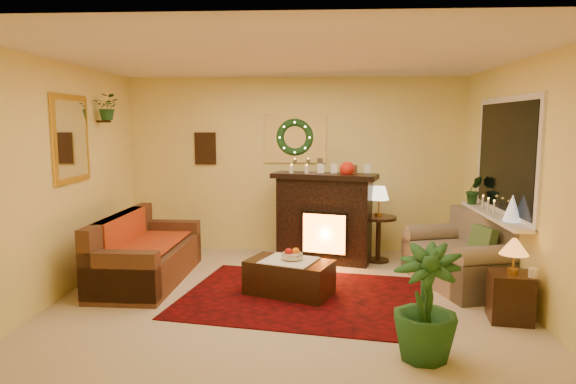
# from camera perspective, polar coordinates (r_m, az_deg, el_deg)

# --- Properties ---
(floor) EXTENTS (5.00, 5.00, 0.00)m
(floor) POSITION_cam_1_polar(r_m,az_deg,el_deg) (5.77, -0.19, -11.86)
(floor) COLOR beige
(floor) RESTS_ON ground
(ceiling) EXTENTS (5.00, 5.00, 0.00)m
(ceiling) POSITION_cam_1_polar(r_m,az_deg,el_deg) (5.48, -0.21, 14.70)
(ceiling) COLOR white
(ceiling) RESTS_ON ground
(wall_back) EXTENTS (5.00, 5.00, 0.00)m
(wall_back) POSITION_cam_1_polar(r_m,az_deg,el_deg) (7.71, 0.77, 2.99)
(wall_back) COLOR #EFD88C
(wall_back) RESTS_ON ground
(wall_front) EXTENTS (5.00, 5.00, 0.00)m
(wall_front) POSITION_cam_1_polar(r_m,az_deg,el_deg) (3.26, -2.50, -3.49)
(wall_front) COLOR #EFD88C
(wall_front) RESTS_ON ground
(wall_left) EXTENTS (4.50, 4.50, 0.00)m
(wall_left) POSITION_cam_1_polar(r_m,az_deg,el_deg) (6.15, -24.15, 1.12)
(wall_left) COLOR #EFD88C
(wall_left) RESTS_ON ground
(wall_right) EXTENTS (4.50, 4.50, 0.00)m
(wall_right) POSITION_cam_1_polar(r_m,az_deg,el_deg) (5.89, 24.89, 0.82)
(wall_right) COLOR #EFD88C
(wall_right) RESTS_ON ground
(area_rug) EXTENTS (2.97, 2.43, 0.01)m
(area_rug) POSITION_cam_1_polar(r_m,az_deg,el_deg) (5.84, 1.84, -11.56)
(area_rug) COLOR #4D0A03
(area_rug) RESTS_ON floor
(sofa) EXTENTS (0.89, 1.93, 0.82)m
(sofa) POSITION_cam_1_polar(r_m,az_deg,el_deg) (6.54, -15.34, -5.86)
(sofa) COLOR #4C2E24
(sofa) RESTS_ON floor
(red_throw) EXTENTS (0.78, 1.26, 0.02)m
(red_throw) POSITION_cam_1_polar(r_m,az_deg,el_deg) (6.67, -15.40, -5.39)
(red_throw) COLOR red
(red_throw) RESTS_ON sofa
(fireplace) EXTENTS (1.34, 0.73, 1.17)m
(fireplace) POSITION_cam_1_polar(r_m,az_deg,el_deg) (7.18, 4.03, -3.42)
(fireplace) COLOR #331E13
(fireplace) RESTS_ON floor
(poinsettia) EXTENTS (0.21, 0.21, 0.21)m
(poinsettia) POSITION_cam_1_polar(r_m,az_deg,el_deg) (7.06, 6.61, 2.50)
(poinsettia) COLOR red
(poinsettia) RESTS_ON fireplace
(mantel_candle_a) EXTENTS (0.06, 0.06, 0.18)m
(mantel_candle_a) POSITION_cam_1_polar(r_m,az_deg,el_deg) (7.09, 0.39, 2.25)
(mantel_candle_a) COLOR beige
(mantel_candle_a) RESTS_ON fireplace
(mantel_candle_b) EXTENTS (0.06, 0.06, 0.18)m
(mantel_candle_b) POSITION_cam_1_polar(r_m,az_deg,el_deg) (7.07, 2.10, 2.23)
(mantel_candle_b) COLOR silver
(mantel_candle_b) RESTS_ON fireplace
(mantel_mirror) EXTENTS (0.92, 0.02, 0.72)m
(mantel_mirror) POSITION_cam_1_polar(r_m,az_deg,el_deg) (7.67, 0.77, 5.96)
(mantel_mirror) COLOR white
(mantel_mirror) RESTS_ON wall_back
(wreath) EXTENTS (0.55, 0.11, 0.55)m
(wreath) POSITION_cam_1_polar(r_m,az_deg,el_deg) (7.63, 0.76, 6.10)
(wreath) COLOR #194719
(wreath) RESTS_ON wall_back
(wall_art) EXTENTS (0.32, 0.03, 0.48)m
(wall_art) POSITION_cam_1_polar(r_m,az_deg,el_deg) (7.85, -9.16, 4.80)
(wall_art) COLOR #381E11
(wall_art) RESTS_ON wall_back
(gold_mirror) EXTENTS (0.03, 0.84, 1.00)m
(gold_mirror) POSITION_cam_1_polar(r_m,az_deg,el_deg) (6.38, -22.98, 5.45)
(gold_mirror) COLOR gold
(gold_mirror) RESTS_ON wall_left
(hanging_plant) EXTENTS (0.33, 0.28, 0.36)m
(hanging_plant) POSITION_cam_1_polar(r_m,az_deg,el_deg) (7.00, -19.33, 7.57)
(hanging_plant) COLOR #194719
(hanging_plant) RESTS_ON wall_left
(loveseat) EXTENTS (1.22, 1.64, 0.85)m
(loveseat) POSITION_cam_1_polar(r_m,az_deg,el_deg) (6.51, 18.70, -6.16)
(loveseat) COLOR #83745B
(loveseat) RESTS_ON floor
(window_frame) EXTENTS (0.03, 1.86, 1.36)m
(window_frame) POSITION_cam_1_polar(r_m,az_deg,el_deg) (6.37, 23.07, 3.64)
(window_frame) COLOR white
(window_frame) RESTS_ON wall_right
(window_glass) EXTENTS (0.02, 1.70, 1.22)m
(window_glass) POSITION_cam_1_polar(r_m,az_deg,el_deg) (6.37, 22.94, 3.65)
(window_glass) COLOR black
(window_glass) RESTS_ON wall_right
(window_sill) EXTENTS (0.22, 1.86, 0.04)m
(window_sill) POSITION_cam_1_polar(r_m,az_deg,el_deg) (6.41, 21.87, -2.40)
(window_sill) COLOR white
(window_sill) RESTS_ON wall_right
(mini_tree) EXTENTS (0.18, 0.18, 0.28)m
(mini_tree) POSITION_cam_1_polar(r_m,az_deg,el_deg) (5.95, 23.66, -1.58)
(mini_tree) COLOR white
(mini_tree) RESTS_ON window_sill
(sill_plant) EXTENTS (0.26, 0.21, 0.48)m
(sill_plant) POSITION_cam_1_polar(r_m,az_deg,el_deg) (7.02, 19.99, 0.30)
(sill_plant) COLOR #225618
(sill_plant) RESTS_ON window_sill
(side_table_round) EXTENTS (0.54, 0.54, 0.64)m
(side_table_round) POSITION_cam_1_polar(r_m,az_deg,el_deg) (7.31, 9.99, -5.12)
(side_table_round) COLOR #513121
(side_table_round) RESTS_ON floor
(lamp_cream) EXTENTS (0.28, 0.28, 0.42)m
(lamp_cream) POSITION_cam_1_polar(r_m,az_deg,el_deg) (7.23, 10.06, -0.80)
(lamp_cream) COLOR beige
(lamp_cream) RESTS_ON side_table_round
(end_table_square) EXTENTS (0.44, 0.44, 0.48)m
(end_table_square) POSITION_cam_1_polar(r_m,az_deg,el_deg) (5.56, 23.46, -10.34)
(end_table_square) COLOR black
(end_table_square) RESTS_ON floor
(lamp_tiffany) EXTENTS (0.27, 0.27, 0.40)m
(lamp_tiffany) POSITION_cam_1_polar(r_m,az_deg,el_deg) (5.41, 23.83, -5.64)
(lamp_tiffany) COLOR orange
(lamp_tiffany) RESTS_ON end_table_square
(coffee_table) EXTENTS (1.06, 0.83, 0.39)m
(coffee_table) POSITION_cam_1_polar(r_m,az_deg,el_deg) (5.86, 0.14, -9.39)
(coffee_table) COLOR #4F2A1D
(coffee_table) RESTS_ON floor
(fruit_bowl) EXTENTS (0.24, 0.24, 0.06)m
(fruit_bowl) POSITION_cam_1_polar(r_m,az_deg,el_deg) (5.81, 0.46, -7.09)
(fruit_bowl) COLOR beige
(fruit_bowl) RESTS_ON coffee_table
(floor_palm) EXTENTS (2.13, 2.13, 2.87)m
(floor_palm) POSITION_cam_1_polar(r_m,az_deg,el_deg) (4.42, 15.01, -12.18)
(floor_palm) COLOR #266229
(floor_palm) RESTS_ON floor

